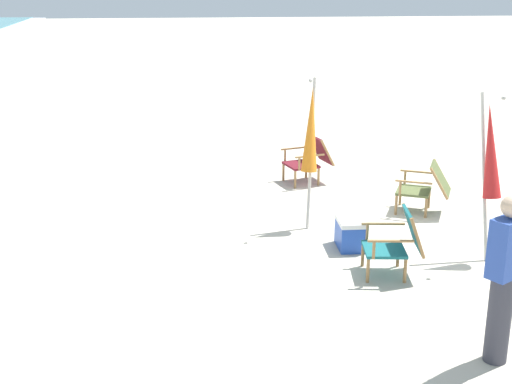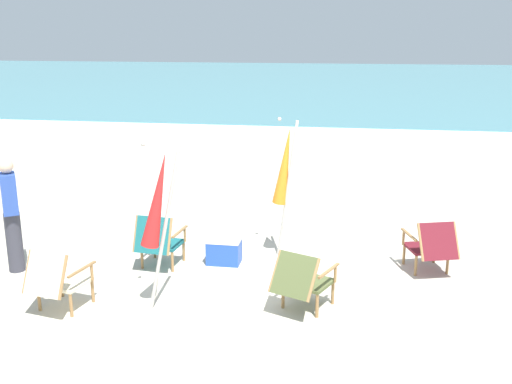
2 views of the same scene
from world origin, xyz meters
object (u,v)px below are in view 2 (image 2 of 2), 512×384
at_px(beach_chair_mid_center, 302,279).
at_px(umbrella_furled_red, 158,202).
at_px(beach_chair_front_right, 158,240).
at_px(beach_chair_back_left, 56,279).
at_px(person_near_chairs, 11,214).
at_px(beach_chair_front_left, 432,245).
at_px(umbrella_furled_orange, 285,167).
at_px(cooler_box, 224,250).

height_order(beach_chair_mid_center, umbrella_furled_red, umbrella_furled_red).
relative_size(beach_chair_mid_center, beach_chair_front_right, 1.15).
distance_m(beach_chair_mid_center, beach_chair_back_left, 2.96).
xyz_separation_m(beach_chair_mid_center, person_near_chairs, (-4.12, 0.62, 0.42)).
distance_m(beach_chair_mid_center, beach_chair_front_right, 2.37).
height_order(beach_chair_front_left, umbrella_furled_orange, umbrella_furled_orange).
bearing_deg(cooler_box, beach_chair_back_left, -131.45).
relative_size(beach_chair_front_right, umbrella_furled_orange, 0.39).
height_order(umbrella_furled_orange, cooler_box, umbrella_furled_orange).
bearing_deg(beach_chair_mid_center, beach_chair_front_left, 41.03).
xyz_separation_m(umbrella_furled_orange, umbrella_furled_red, (-1.27, -2.00, -0.01)).
relative_size(beach_chair_front_left, beach_chair_back_left, 1.10).
distance_m(beach_chair_back_left, person_near_chairs, 1.68).
distance_m(beach_chair_front_right, person_near_chairs, 2.06).
xyz_separation_m(beach_chair_mid_center, cooler_box, (-1.26, 1.39, -0.22)).
relative_size(beach_chair_back_left, person_near_chairs, 0.50).
bearing_deg(beach_chair_front_left, person_near_chairs, -171.73).
bearing_deg(beach_chair_front_left, umbrella_furled_orange, 170.75).
xyz_separation_m(beach_chair_mid_center, beach_chair_front_right, (-2.14, 1.03, 0.01)).
bearing_deg(cooler_box, beach_chair_front_right, -157.72).
bearing_deg(beach_chair_front_left, cooler_box, -178.49).
bearing_deg(person_near_chairs, cooler_box, 15.00).
relative_size(beach_chair_mid_center, beach_chair_back_left, 1.16).
xyz_separation_m(beach_chair_front_right, person_near_chairs, (-1.98, -0.41, 0.41)).
distance_m(beach_chair_front_right, umbrella_furled_orange, 2.11).
xyz_separation_m(beach_chair_mid_center, beach_chair_front_left, (1.68, 1.46, 0.00)).
distance_m(beach_chair_front_left, cooler_box, 2.95).
bearing_deg(person_near_chairs, beach_chair_mid_center, -8.58).
height_order(umbrella_furled_orange, umbrella_furled_red, umbrella_furled_orange).
distance_m(beach_chair_front_right, beach_chair_back_left, 1.70).
relative_size(beach_chair_mid_center, beach_chair_front_left, 1.05).
bearing_deg(beach_chair_mid_center, person_near_chairs, 171.42).
xyz_separation_m(umbrella_furled_red, person_near_chairs, (-2.42, 0.81, -0.53)).
distance_m(beach_chair_front_left, person_near_chairs, 5.87).
bearing_deg(umbrella_furled_orange, cooler_box, -153.15).
xyz_separation_m(beach_chair_front_right, umbrella_furled_red, (0.44, -1.22, 0.94)).
bearing_deg(beach_chair_mid_center, umbrella_furled_red, -173.65).
distance_m(umbrella_furled_orange, person_near_chairs, 3.91).
distance_m(beach_chair_back_left, cooler_box, 2.51).
distance_m(beach_chair_front_right, cooler_box, 0.98).
height_order(beach_chair_front_right, umbrella_furled_orange, umbrella_furled_orange).
bearing_deg(umbrella_furled_red, beach_chair_front_left, 26.04).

